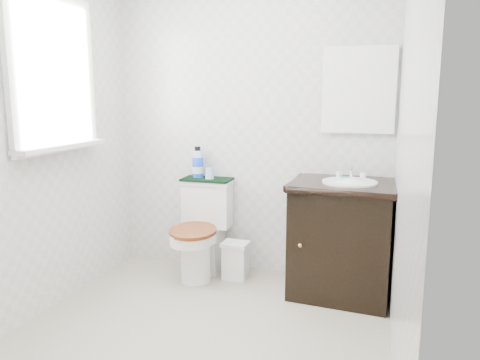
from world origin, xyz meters
The scene contains 14 objects.
floor centered at (0.00, 0.00, 0.00)m, with size 2.40×2.40×0.00m, color #A8A287.
wall_back centered at (0.00, 1.20, 1.20)m, with size 2.40×2.40×0.00m, color silver.
wall_front centered at (0.00, -1.20, 1.20)m, with size 2.40×2.40×0.00m, color silver.
wall_left centered at (-1.10, 0.00, 1.20)m, with size 2.40×2.40×0.00m, color silver.
wall_right centered at (1.10, 0.00, 1.20)m, with size 2.40×2.40×0.00m, color silver.
window centered at (-1.07, 0.25, 1.55)m, with size 0.02×0.70×0.90m, color white.
mirror centered at (0.82, 1.18, 1.45)m, with size 0.50×0.02×0.60m, color silver.
toilet centered at (-0.33, 0.97, 0.33)m, with size 0.42×0.64×0.74m.
vanity centered at (0.77, 0.90, 0.43)m, with size 0.77×0.68×0.92m.
trash_bin centered at (-0.05, 0.95, 0.15)m, with size 0.21×0.17×0.29m.
towel centered at (-0.33, 1.09, 0.75)m, with size 0.39×0.22×0.02m, color black.
mouthwash_bottle centered at (-0.42, 1.11, 0.87)m, with size 0.09×0.09×0.25m.
cup centered at (-0.30, 1.07, 0.80)m, with size 0.07×0.07×0.09m, color #92B9EF.
soap_bar centered at (0.75, 1.02, 0.83)m, with size 0.08×0.05×0.02m, color #1B847E.
Camera 1 is at (0.98, -2.36, 1.41)m, focal length 35.00 mm.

